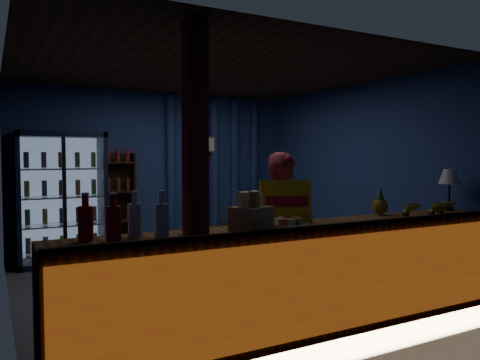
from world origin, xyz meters
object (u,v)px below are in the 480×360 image
at_px(pastry_tray, 286,223).
at_px(shopkeeper, 284,231).
at_px(green_chair, 282,228).
at_px(table_lamp, 450,178).

bearing_deg(pastry_tray, shopkeeper, 58.10).
distance_m(green_chair, table_lamp, 3.25).
bearing_deg(table_lamp, green_chair, 93.29).
xyz_separation_m(shopkeeper, table_lamp, (1.90, -0.44, 0.51)).
xyz_separation_m(shopkeeper, green_chair, (1.72, 2.66, -0.46)).
xyz_separation_m(pastry_tray, table_lamp, (2.23, 0.10, 0.33)).
relative_size(shopkeeper, green_chair, 2.14).
bearing_deg(table_lamp, shopkeeper, 167.05).
bearing_deg(shopkeeper, pastry_tray, -124.95).
bearing_deg(table_lamp, pastry_tray, -177.55).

